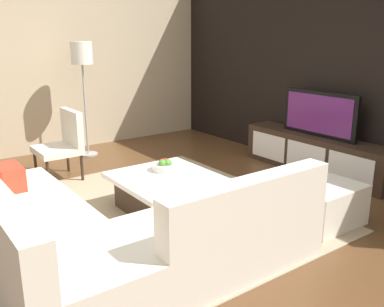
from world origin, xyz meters
The scene contains 12 objects.
ground_plane centered at (0.00, 0.00, 0.00)m, with size 14.00×14.00×0.00m, color brown.
feature_wall_back centered at (0.00, 2.70, 1.40)m, with size 6.40×0.12×2.80m, color black.
side_wall_left centered at (-3.20, 0.20, 1.40)m, with size 0.12×5.20×2.80m, color #C6B28E.
area_rug centered at (-0.10, 0.00, 0.01)m, with size 3.15×2.79×0.01m, color tan.
media_console centered at (0.00, 2.40, 0.25)m, with size 2.14×0.44×0.50m.
television centered at (0.00, 2.40, 0.79)m, with size 1.12×0.06×0.58m.
sectional_couch centered at (0.52, -0.88, 0.28)m, with size 2.50×2.35×0.81m.
coffee_table centered at (-0.10, 0.10, 0.20)m, with size 1.04×0.97×0.38m.
accent_chair_near centered at (-1.76, -0.36, 0.49)m, with size 0.57×0.51×0.87m.
floor_lamp centered at (-2.60, 0.29, 1.41)m, with size 0.31×0.31×1.68m.
ottoman centered at (0.99, 1.16, 0.20)m, with size 0.70×0.70×0.40m, color silver.
fruit_bowl centered at (-0.28, 0.20, 0.43)m, with size 0.28×0.28×0.13m.
Camera 1 is at (3.38, -2.13, 1.79)m, focal length 39.72 mm.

